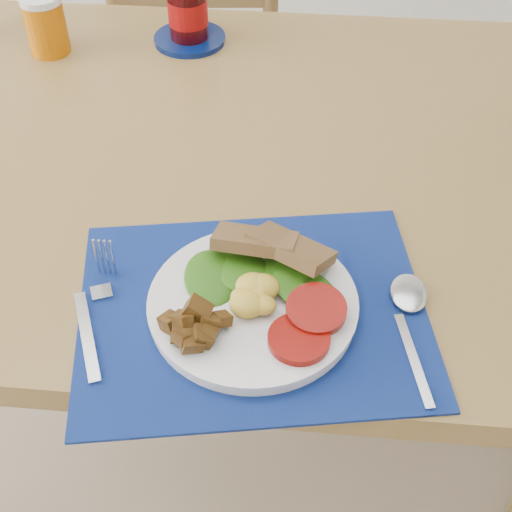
% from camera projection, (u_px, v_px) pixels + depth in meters
% --- Properties ---
extents(ground, '(4.00, 4.00, 0.00)m').
position_uv_depth(ground, '(141.00, 495.00, 1.48)').
color(ground, gray).
rests_on(ground, ground).
extents(table, '(1.40, 0.90, 0.75)m').
position_uv_depth(table, '(120.00, 184.00, 1.15)').
color(table, brown).
rests_on(table, ground).
extents(chair_far, '(0.44, 0.43, 1.10)m').
position_uv_depth(chair_far, '(198.00, 29.00, 1.74)').
color(chair_far, brown).
rests_on(chair_far, ground).
extents(placemat, '(0.46, 0.39, 0.00)m').
position_uv_depth(placemat, '(253.00, 311.00, 0.85)').
color(placemat, black).
rests_on(placemat, table).
extents(breakfast_plate, '(0.24, 0.24, 0.06)m').
position_uv_depth(breakfast_plate, '(248.00, 302.00, 0.83)').
color(breakfast_plate, silver).
rests_on(breakfast_plate, placemat).
extents(fork, '(0.06, 0.19, 0.00)m').
position_uv_depth(fork, '(96.00, 308.00, 0.84)').
color(fork, '#B2B5BA').
rests_on(fork, placemat).
extents(spoon, '(0.05, 0.19, 0.01)m').
position_uv_depth(spoon, '(410.00, 313.00, 0.84)').
color(spoon, '#B2B5BA').
rests_on(spoon, placemat).
extents(juice_glass, '(0.07, 0.07, 0.10)m').
position_uv_depth(juice_glass, '(46.00, 26.00, 1.25)').
color(juice_glass, '#B85B04').
rests_on(juice_glass, table).
extents(jam_on_saucer, '(0.13, 0.13, 0.12)m').
position_uv_depth(jam_on_saucer, '(188.00, 14.00, 1.27)').
color(jam_on_saucer, '#04144B').
rests_on(jam_on_saucer, table).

